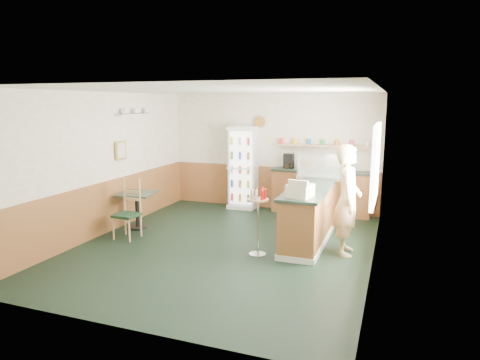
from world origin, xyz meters
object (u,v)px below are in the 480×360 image
at_px(drinks_fridge, 243,168).
at_px(display_case, 320,166).
at_px(shopkeeper, 347,200).
at_px(cash_register, 300,191).
at_px(cafe_table, 137,203).
at_px(condiment_stand, 258,212).
at_px(cafe_chair, 129,207).

distance_m(drinks_fridge, display_case, 2.25).
bearing_deg(shopkeeper, cash_register, 115.77).
height_order(shopkeeper, cafe_table, shopkeeper).
distance_m(cash_register, cafe_table, 3.49).
distance_m(display_case, condiment_stand, 2.13).
relative_size(condiment_stand, cafe_chair, 1.00).
height_order(display_case, shopkeeper, shopkeeper).
distance_m(drinks_fridge, condiment_stand, 3.27).
relative_size(display_case, cafe_chair, 0.77).
bearing_deg(cafe_table, cafe_chair, -70.99).
relative_size(drinks_fridge, display_case, 2.30).
xyz_separation_m(cafe_table, cafe_chair, (0.18, -0.52, 0.06)).
bearing_deg(display_case, drinks_fridge, 152.87).
height_order(cafe_table, cafe_chair, cafe_chair).
height_order(drinks_fridge, condiment_stand, drinks_fridge).
height_order(condiment_stand, cafe_table, condiment_stand).
distance_m(shopkeeper, condiment_stand, 1.49).
bearing_deg(drinks_fridge, condiment_stand, -66.04).
bearing_deg(drinks_fridge, display_case, -27.13).
height_order(shopkeeper, condiment_stand, shopkeeper).
bearing_deg(display_case, cafe_table, -158.55).
distance_m(shopkeeper, cafe_table, 4.12).
xyz_separation_m(display_case, cash_register, (0.00, -1.83, -0.14)).
bearing_deg(condiment_stand, cafe_chair, 177.75).
relative_size(drinks_fridge, cash_register, 5.19).
distance_m(shopkeeper, cafe_chair, 3.96).
xyz_separation_m(condiment_stand, cafe_chair, (-2.56, 0.10, -0.15)).
bearing_deg(cafe_chair, drinks_fridge, 68.78).
bearing_deg(shopkeeper, cafe_chair, 90.93).
distance_m(cafe_table, cafe_chair, 0.56).
distance_m(drinks_fridge, cash_register, 3.47).
xyz_separation_m(drinks_fridge, cash_register, (1.99, -2.84, 0.14)).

